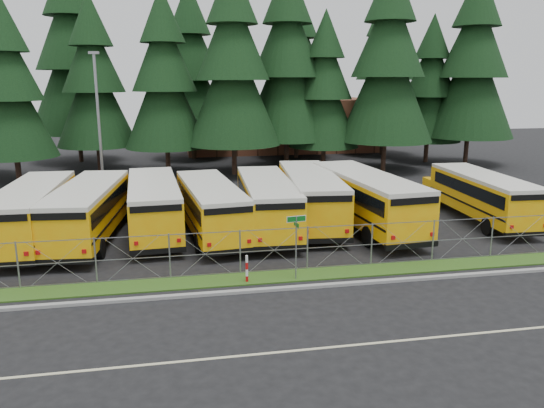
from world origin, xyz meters
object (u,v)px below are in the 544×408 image
at_px(bus_2, 154,207).
at_px(bus_6, 363,200).
at_px(street_sign, 296,234).
at_px(light_standard, 99,120).
at_px(bus_1, 90,212).
at_px(bus_3, 210,209).
at_px(bus_5, 310,198).
at_px(bus_0, 34,214).
at_px(bus_east, 479,197).
at_px(bus_4, 266,204).
at_px(striped_bollard, 247,269).

bearing_deg(bus_2, bus_6, -8.98).
distance_m(street_sign, light_standard, 21.25).
distance_m(bus_1, street_sign, 12.11).
xyz_separation_m(bus_2, bus_3, (3.01, -0.85, -0.04)).
xyz_separation_m(bus_1, bus_5, (12.15, 0.96, 0.05)).
distance_m(bus_1, bus_6, 14.92).
height_order(bus_0, bus_3, bus_0).
distance_m(bus_3, bus_east, 16.12).
xyz_separation_m(bus_6, bus_east, (7.45, 0.29, -0.16)).
distance_m(bus_2, bus_5, 8.91).
bearing_deg(bus_5, street_sign, -102.67).
bearing_deg(bus_1, bus_4, 6.29).
bearing_deg(bus_east, bus_5, 176.68).
height_order(bus_6, bus_east, bus_6).
distance_m(bus_3, light_standard, 13.48).
xyz_separation_m(bus_1, bus_3, (6.25, -0.13, -0.05)).
bearing_deg(bus_2, striped_bollard, -68.00).
height_order(bus_5, street_sign, bus_5).
bearing_deg(bus_4, bus_2, 176.88).
bearing_deg(bus_east, light_standard, 157.44).
xyz_separation_m(bus_1, street_sign, (9.30, -7.74, 0.55)).
bearing_deg(bus_5, light_standard, 147.99).
xyz_separation_m(bus_2, striped_bollard, (3.98, -8.39, -0.87)).
xyz_separation_m(bus_4, striped_bollard, (-2.20, -7.76, -0.87)).
relative_size(bus_3, street_sign, 3.88).
bearing_deg(bus_east, bus_3, -177.22).
bearing_deg(striped_bollard, bus_5, 60.25).
bearing_deg(light_standard, bus_2, -69.04).
bearing_deg(bus_6, bus_5, 148.53).
bearing_deg(bus_6, bus_0, 173.44).
relative_size(bus_0, bus_east, 1.06).
bearing_deg(bus_3, bus_2, 158.11).
relative_size(bus_0, bus_6, 0.95).
bearing_deg(bus_5, bus_3, -164.04).
bearing_deg(bus_4, street_sign, -88.20).
relative_size(bus_0, bus_3, 1.05).
relative_size(bus_4, light_standard, 1.10).
xyz_separation_m(bus_0, light_standard, (2.19, 10.65, 4.01)).
xyz_separation_m(bus_0, striped_bollard, (10.01, -7.76, -0.89)).
bearing_deg(bus_east, striped_bollard, -150.76).
bearing_deg(bus_5, striped_bollard, -114.24).
relative_size(bus_0, bus_5, 0.98).
xyz_separation_m(bus_3, bus_6, (8.66, -0.29, 0.15)).
distance_m(bus_4, light_standard, 15.17).
relative_size(bus_2, bus_5, 0.96).
relative_size(bus_4, bus_east, 1.04).
height_order(bus_6, street_sign, bus_6).
bearing_deg(bus_0, bus_4, 1.37).
bearing_deg(bus_0, bus_3, -0.03).
bearing_deg(bus_3, light_standard, 116.15).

